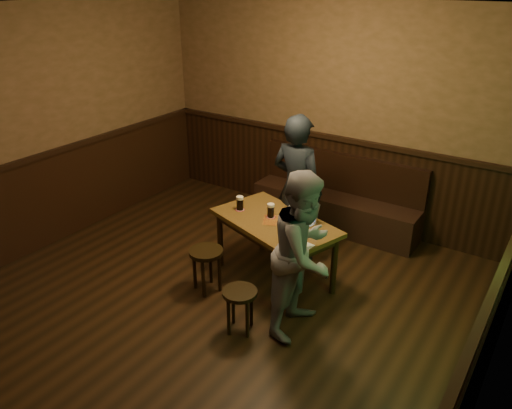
{
  "coord_description": "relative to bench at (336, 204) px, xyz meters",
  "views": [
    {
      "loc": [
        2.67,
        -2.75,
        3.05
      ],
      "look_at": [
        0.08,
        1.12,
        0.89
      ],
      "focal_mm": 35.0,
      "sensor_mm": 36.0,
      "label": 1
    }
  ],
  "objects": [
    {
      "name": "laptop",
      "position": [
        0.25,
        -1.38,
        0.46
      ],
      "size": [
        0.36,
        0.32,
        0.22
      ],
      "rotation": [
        0.0,
        0.0,
        -0.27
      ],
      "color": "silver",
      "rests_on": "pub_table"
    },
    {
      "name": "bench",
      "position": [
        0.0,
        0.0,
        0.0
      ],
      "size": [
        2.2,
        0.5,
        0.95
      ],
      "color": "black",
      "rests_on": "ground"
    },
    {
      "name": "pint_right",
      "position": [
        0.39,
        -1.72,
        0.48
      ],
      "size": [
        0.11,
        0.11,
        0.16
      ],
      "color": "maroon",
      "rests_on": "pub_table"
    },
    {
      "name": "stool_right",
      "position": [
        0.2,
        -2.44,
        0.04
      ],
      "size": [
        0.42,
        0.42,
        0.44
      ],
      "rotation": [
        0.0,
        0.0,
        -0.4
      ],
      "color": "black",
      "rests_on": "ground"
    },
    {
      "name": "stool_left",
      "position": [
        -0.47,
        -2.1,
        0.07
      ],
      "size": [
        0.46,
        0.46,
        0.48
      ],
      "rotation": [
        0.0,
        0.0,
        0.39
      ],
      "color": "black",
      "rests_on": "ground"
    },
    {
      "name": "menu",
      "position": [
        0.48,
        -1.82,
        0.4
      ],
      "size": [
        0.24,
        0.18,
        0.0
      ],
      "primitive_type": "cube",
      "rotation": [
        0.0,
        0.0,
        -0.14
      ],
      "color": "silver",
      "rests_on": "pub_table"
    },
    {
      "name": "pint_mid",
      "position": [
        -0.08,
        -1.49,
        0.48
      ],
      "size": [
        0.1,
        0.1,
        0.16
      ],
      "color": "maroon",
      "rests_on": "pub_table"
    },
    {
      "name": "person_suit",
      "position": [
        -0.05,
        -0.98,
        0.55
      ],
      "size": [
        0.65,
        0.45,
        1.72
      ],
      "primitive_type": "imported",
      "rotation": [
        0.0,
        0.0,
        3.07
      ],
      "color": "black",
      "rests_on": "ground"
    },
    {
      "name": "room",
      "position": [
        -0.25,
        -2.53,
        0.89
      ],
      "size": [
        5.04,
        6.04,
        2.84
      ],
      "color": "black",
      "rests_on": "ground"
    },
    {
      "name": "pub_table",
      "position": [
        -0.0,
        -1.52,
        0.31
      ],
      "size": [
        1.5,
        1.13,
        0.72
      ],
      "rotation": [
        0.0,
        0.0,
        -0.31
      ],
      "color": "#553B18",
      "rests_on": "ground"
    },
    {
      "name": "pint_left",
      "position": [
        -0.45,
        -1.52,
        0.48
      ],
      "size": [
        0.1,
        0.1,
        0.16
      ],
      "color": "maroon",
      "rests_on": "pub_table"
    },
    {
      "name": "person_grey",
      "position": [
        0.63,
        -2.06,
        0.47
      ],
      "size": [
        0.61,
        0.77,
        1.56
      ],
      "primitive_type": "imported",
      "rotation": [
        0.0,
        0.0,
        1.59
      ],
      "color": "gray",
      "rests_on": "ground"
    }
  ]
}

